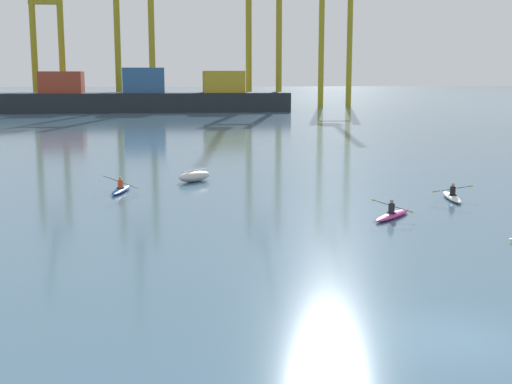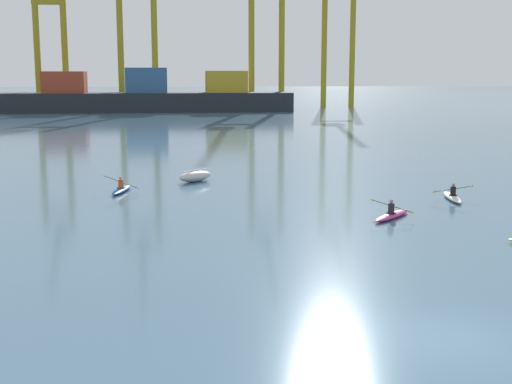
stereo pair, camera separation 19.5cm
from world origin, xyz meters
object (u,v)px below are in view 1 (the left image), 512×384
container_barge (145,97)px  kayak_white (452,196)px  gantry_crane_east_mid (264,15)px  gantry_crane_east (336,18)px  capsized_dinghy (194,176)px  gantry_crane_west_mid (134,11)px  kayak_magenta (392,215)px  gantry_crane_west (46,22)px  kayak_blue (121,189)px

container_barge → kayak_white: size_ratio=15.78×
gantry_crane_east_mid → kayak_white: size_ratio=10.98×
gantry_crane_east → capsized_dinghy: (-35.34, -102.41, -18.54)m
gantry_crane_west_mid → gantry_crane_east_mid: gantry_crane_west_mid is taller
container_barge → capsized_dinghy: container_barge is taller
kayak_white → kayak_magenta: bearing=-138.6°
gantry_crane_west_mid → kayak_magenta: gantry_crane_west_mid is taller
gantry_crane_east_mid → gantry_crane_west: bearing=179.8°
container_barge → kayak_blue: (0.77, -90.31, -2.62)m
container_barge → kayak_white: bearing=-78.6°
gantry_crane_west → gantry_crane_east: size_ratio=0.88×
container_barge → gantry_crane_west_mid: 17.32m
gantry_crane_east → kayak_magenta: 119.71m
gantry_crane_east_mid → kayak_blue: size_ratio=10.98×
gantry_crane_east → kayak_blue: bearing=-110.6°
gantry_crane_east_mid → kayak_magenta: size_ratio=13.24×
kayak_blue → kayak_white: size_ratio=1.00×
kayak_blue → gantry_crane_west: bearing=101.1°
gantry_crane_west → kayak_white: size_ratio=9.95×
gantry_crane_west → kayak_blue: (19.19, -97.53, -16.69)m
gantry_crane_west → kayak_blue: 100.79m
gantry_crane_west_mid → gantry_crane_east: size_ratio=1.04×
kayak_white → kayak_blue: bearing=165.0°
gantry_crane_east_mid → kayak_magenta: (-9.56, -106.72, -18.40)m
container_barge → kayak_blue: container_barge is taller
kayak_magenta → kayak_blue: (-13.50, 9.36, 0.00)m
kayak_magenta → gantry_crane_east_mid: bearing=84.9°
gantry_crane_west_mid → gantry_crane_east_mid: size_ratio=1.07×
container_barge → kayak_blue: bearing=-89.5°
gantry_crane_east → capsized_dinghy: size_ratio=14.53×
gantry_crane_west_mid → container_barge: bearing=-73.5°
container_barge → gantry_crane_east: (40.64, 15.60, 16.10)m
kayak_blue → container_barge: bearing=90.5°
gantry_crane_west → gantry_crane_west_mid: size_ratio=0.84×
gantry_crane_east → capsized_dinghy: bearing=-109.0°
capsized_dinghy → kayak_magenta: 15.68m
gantry_crane_east_mid → gantry_crane_west_mid: bearing=-177.6°
gantry_crane_west_mid → gantry_crane_east_mid: bearing=2.4°
gantry_crane_west → gantry_crane_east_mid: (42.25, -0.17, 1.71)m
gantry_crane_east_mid → kayak_white: (-4.58, -102.33, -18.40)m
gantry_crane_east_mid → kayak_blue: 101.73m
container_barge → kayak_white: (19.25, -95.28, -2.62)m
gantry_crane_east_mid → kayak_magenta: 108.71m
gantry_crane_west_mid → capsized_dinghy: (7.07, -92.78, -18.61)m
kayak_magenta → kayak_blue: bearing=145.3°
capsized_dinghy → gantry_crane_east: bearing=71.0°
gantry_crane_west_mid → gantry_crane_east_mid: 25.63m
kayak_white → gantry_crane_west: bearing=110.2°
gantry_crane_east_mid → capsized_dinghy: (-18.53, -93.86, -18.23)m
gantry_crane_east → kayak_blue: size_ratio=11.31×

